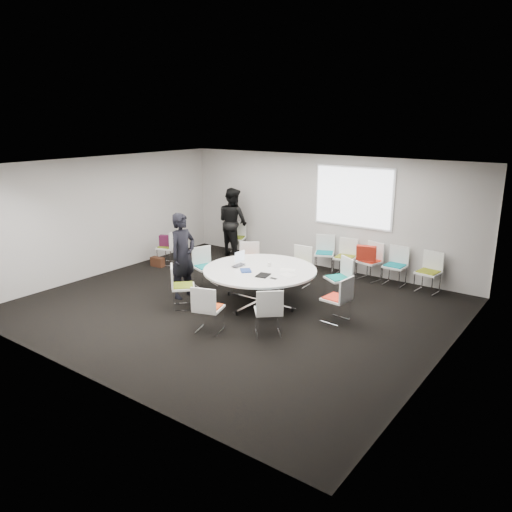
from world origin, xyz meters
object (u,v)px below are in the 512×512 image
Objects in this scene: chair_ring_c at (299,274)px; chair_back_e at (428,280)px; chair_back_c at (369,269)px; maroon_bag at (167,241)px; chair_back_b at (345,264)px; chair_back_d at (395,273)px; conference_table at (260,278)px; chair_back_a at (324,260)px; chair_ring_f at (183,295)px; person_main at (183,256)px; chair_person_back at (237,244)px; person_back at (233,222)px; laptop at (240,266)px; chair_ring_h at (268,320)px; chair_ring_e at (206,274)px; chair_ring_a at (336,307)px; chair_ring_b at (338,286)px; chair_ring_g at (209,317)px; cup at (269,264)px; brown_bag at (158,262)px; chair_spare_left at (169,254)px; chair_ring_d at (249,269)px.

chair_back_e is (2.49, 1.25, 0.00)m from chair_ring_c.
maroon_bag is at bearing 35.73° from chair_back_c.
chair_back_b is at bearing 16.27° from chair_back_c.
chair_back_d is (1.22, 0.01, 0.00)m from chair_back_b.
conference_table is 2.73m from chair_back_a.
chair_ring_f is (-1.08, -1.11, -0.27)m from conference_table.
person_main reaches higher than chair_back_d.
chair_ring_f and chair_person_back have the same top height.
person_back is (-4.53, -0.17, 0.65)m from chair_back_d.
chair_back_d is at bearing 4.86° from chair_back_e.
chair_back_e is at bearing -47.73° from laptop.
chair_ring_h is 0.49× the size of person_main.
chair_ring_e is at bearing 43.44° from chair_back_b.
chair_ring_a and chair_ring_b have the same top height.
conference_table is at bearing 106.31° from chair_ring_e.
chair_ring_g is 2.63× the size of laptop.
conference_table is at bearing 90.19° from chair_ring_f.
chair_ring_g is 1.73m from laptop.
chair_back_c is at bearing -165.34° from person_back.
cup is at bearing 79.98° from chair_back_c.
brown_bag is at bearing 175.26° from cup.
chair_back_d is (0.61, 1.55, 0.00)m from chair_ring_b.
chair_spare_left is (-2.45, 1.99, 0.00)m from chair_ring_f.
chair_back_a is (-1.71, 2.64, 0.00)m from chair_ring_a.
chair_ring_e is at bearing 35.74° from chair_ring_c.
chair_ring_b is 1.66m from chair_back_b.
chair_back_d is 3.61m from laptop.
chair_ring_e is 1.00× the size of chair_ring_h.
chair_ring_c and chair_ring_d have the same top height.
chair_spare_left is (-5.24, 0.81, 0.00)m from chair_ring_a.
chair_ring_a reaches higher than brown_bag.
conference_table is at bearing 66.51° from chair_back_a.
chair_spare_left is 0.47× the size of person_back.
conference_table is 5.70× the size of maroon_bag.
chair_ring_b is 0.47× the size of person_back.
chair_ring_b is 2.08m from laptop.
chair_person_back is (0.79, 1.82, 0.00)m from chair_spare_left.
chair_ring_c is at bearing 55.93° from chair_ring_a.
chair_back_e is (4.13, 2.54, 0.00)m from chair_ring_e.
person_main is 2.55m from maroon_bag.
chair_ring_h is 1.00× the size of chair_back_a.
chair_back_c is 1.00× the size of chair_back_d.
chair_ring_c is at bearing 68.92° from chair_back_a.
maroon_bag is (-3.55, 0.88, 0.07)m from conference_table.
chair_ring_e is 1.00× the size of chair_back_d.
person_main is (0.07, -0.77, 0.62)m from chair_ring_e.
conference_table is 3.66m from chair_spare_left.
brown_bag is at bearing 171.25° from conference_table.
chair_ring_f is at bearing 73.91° from chair_back_c.
chair_ring_e is at bearing -20.70° from maroon_bag.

